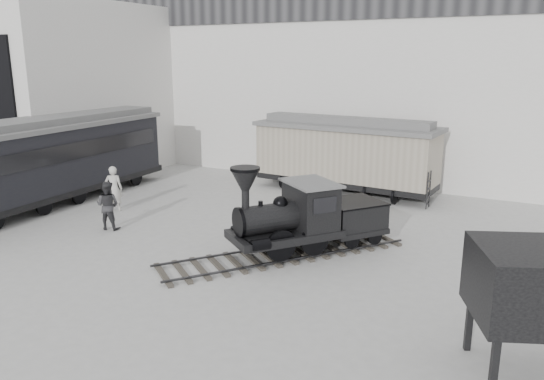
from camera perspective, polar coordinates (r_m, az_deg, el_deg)
The scene contains 9 objects.
ground at distance 15.71m, azimuth -9.20°, elevation -9.56°, with size 90.00×90.00×0.00m, color #9E9E9B.
north_wall at distance 27.84m, azimuth 9.48°, elevation 12.44°, with size 34.00×2.51×11.00m.
west_pavilion at distance 31.67m, azimuth -20.05°, elevation 10.05°, with size 7.00×12.11×9.00m.
locomotive at distance 17.25m, azimuth 3.29°, elevation -3.34°, with size 6.53×7.78×2.96m.
boxcar at distance 25.27m, azimuth 7.88°, elevation 3.95°, with size 8.88×3.31×3.57m.
passenger_coach at distance 24.82m, azimuth -22.79°, elevation 2.96°, with size 3.33×13.24×3.51m.
visitor_a at distance 22.97m, azimuth -16.65°, elevation 0.14°, with size 0.70×0.46×1.91m, color silver.
visitor_b at distance 20.60m, azimuth -17.25°, elevation -1.59°, with size 0.89×0.69×1.83m, color #323235.
coal_hopper at distance 11.78m, azimuth 26.80°, elevation -9.95°, with size 3.06×2.83×2.69m.
Camera 1 is at (8.79, -11.43, 6.24)m, focal length 35.00 mm.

